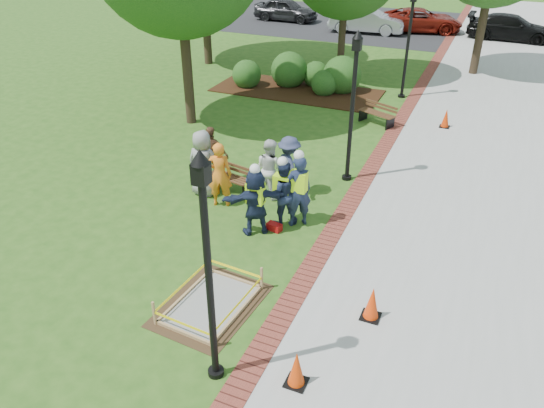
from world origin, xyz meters
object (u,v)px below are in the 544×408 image
at_px(lamp_near, 207,258).
at_px(hivis_worker_b, 298,189).
at_px(wet_concrete_pad, 210,297).
at_px(cone_front, 297,369).
at_px(bench_near, 231,183).
at_px(hivis_worker_a, 255,199).
at_px(hivis_worker_c, 282,191).

bearing_deg(lamp_near, hivis_worker_b, 95.08).
bearing_deg(lamp_near, wet_concrete_pad, 121.81).
bearing_deg(cone_front, hivis_worker_b, 110.74).
distance_m(bench_near, cone_front, 7.01).
height_order(bench_near, hivis_worker_b, hivis_worker_b).
distance_m(bench_near, hivis_worker_a, 2.34).
distance_m(bench_near, lamp_near, 6.99).
relative_size(wet_concrete_pad, bench_near, 1.69).
xyz_separation_m(bench_near, hivis_worker_c, (1.93, -0.98, 0.67)).
bearing_deg(wet_concrete_pad, hivis_worker_b, 82.26).
xyz_separation_m(bench_near, lamp_near, (2.77, -6.02, 2.24)).
xyz_separation_m(hivis_worker_a, hivis_worker_b, (0.80, 0.76, 0.08)).
height_order(lamp_near, hivis_worker_b, lamp_near).
xyz_separation_m(cone_front, hivis_worker_b, (-1.81, 4.78, 0.65)).
xyz_separation_m(lamp_near, hivis_worker_b, (-0.46, 5.12, -1.48)).
xyz_separation_m(wet_concrete_pad, hivis_worker_a, (-0.31, 2.84, 0.69)).
bearing_deg(bench_near, cone_front, -54.01).
bearing_deg(lamp_near, hivis_worker_a, 105.99).
height_order(wet_concrete_pad, cone_front, cone_front).
bearing_deg(hivis_worker_a, lamp_near, -74.01).
relative_size(hivis_worker_b, hivis_worker_c, 1.11).
bearing_deg(lamp_near, cone_front, 14.25).
distance_m(hivis_worker_a, hivis_worker_b, 1.10).
bearing_deg(hivis_worker_a, hivis_worker_b, 43.55).
distance_m(wet_concrete_pad, hivis_worker_b, 3.71).
distance_m(bench_near, hivis_worker_c, 2.26).
height_order(wet_concrete_pad, bench_near, bench_near).
relative_size(wet_concrete_pad, hivis_worker_c, 1.33).
distance_m(wet_concrete_pad, hivis_worker_c, 3.58).
relative_size(bench_near, hivis_worker_a, 0.78).
bearing_deg(bench_near, wet_concrete_pad, -67.94).
xyz_separation_m(cone_front, lamp_near, (-1.35, -0.34, 2.13)).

